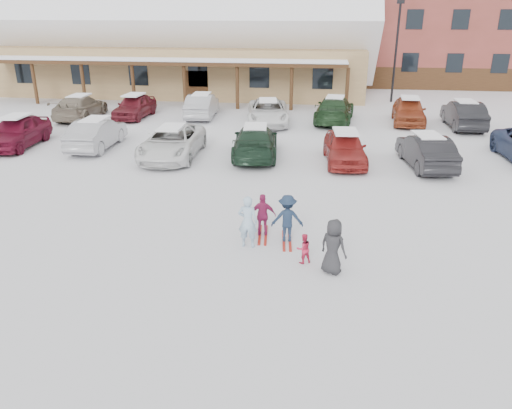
# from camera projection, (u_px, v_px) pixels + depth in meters

# --- Properties ---
(ground) EXTENTS (160.00, 160.00, 0.00)m
(ground) POSITION_uv_depth(u_px,v_px,m) (241.00, 250.00, 14.03)
(ground) COLOR white
(ground) RESTS_ON ground
(day_lodge) EXTENTS (29.12, 12.50, 10.38)m
(day_lodge) POSITION_uv_depth(u_px,v_px,m) (185.00, 40.00, 39.46)
(day_lodge) COLOR tan
(day_lodge) RESTS_ON ground
(lamp_post) EXTENTS (0.50, 0.25, 6.85)m
(lamp_post) POSITION_uv_depth(u_px,v_px,m) (396.00, 47.00, 34.69)
(lamp_post) COLOR black
(lamp_post) RESTS_ON ground
(conifer_2) EXTENTS (5.28, 5.28, 12.24)m
(conifer_2) POSITION_uv_depth(u_px,v_px,m) (29.00, 3.00, 53.93)
(conifer_2) COLOR black
(conifer_2) RESTS_ON ground
(conifer_3) EXTENTS (3.96, 3.96, 9.18)m
(conifer_3) POSITION_uv_depth(u_px,v_px,m) (365.00, 21.00, 51.97)
(conifer_3) COLOR black
(conifer_3) RESTS_ON ground
(adult_skier) EXTENTS (0.58, 0.41, 1.53)m
(adult_skier) POSITION_uv_depth(u_px,v_px,m) (248.00, 222.00, 13.96)
(adult_skier) COLOR #9FC0D9
(adult_skier) RESTS_ON ground
(toddler_red) EXTENTS (0.51, 0.47, 0.84)m
(toddler_red) POSITION_uv_depth(u_px,v_px,m) (304.00, 248.00, 13.18)
(toddler_red) COLOR #CE264A
(toddler_red) RESTS_ON ground
(child_navy) EXTENTS (0.97, 0.62, 1.43)m
(child_navy) POSITION_uv_depth(u_px,v_px,m) (287.00, 219.00, 14.30)
(child_navy) COLOR #192840
(child_navy) RESTS_ON ground
(skis_child_navy) EXTENTS (0.34, 1.41, 0.03)m
(skis_child_navy) POSITION_uv_depth(u_px,v_px,m) (287.00, 240.00, 14.56)
(skis_child_navy) COLOR #A82318
(skis_child_navy) RESTS_ON ground
(child_magenta) EXTENTS (0.79, 0.38, 1.31)m
(child_magenta) POSITION_uv_depth(u_px,v_px,m) (263.00, 215.00, 14.68)
(child_magenta) COLOR #9F2357
(child_magenta) RESTS_ON ground
(skis_child_magenta) EXTENTS (0.32, 1.41, 0.03)m
(skis_child_magenta) POSITION_uv_depth(u_px,v_px,m) (263.00, 235.00, 14.92)
(skis_child_magenta) COLOR #A82318
(skis_child_magenta) RESTS_ON ground
(bystander_dark) EXTENTS (0.85, 0.77, 1.47)m
(bystander_dark) POSITION_uv_depth(u_px,v_px,m) (333.00, 247.00, 12.57)
(bystander_dark) COLOR #29292C
(bystander_dark) RESTS_ON ground
(parked_car_0) EXTENTS (2.06, 4.52, 1.51)m
(parked_car_0) POSITION_uv_depth(u_px,v_px,m) (17.00, 132.00, 24.20)
(parked_car_0) COLOR maroon
(parked_car_0) RESTS_ON ground
(parked_car_1) EXTENTS (1.65, 4.38, 1.43)m
(parked_car_1) POSITION_uv_depth(u_px,v_px,m) (96.00, 134.00, 23.95)
(parked_car_1) COLOR #9E9FA3
(parked_car_1) RESTS_ON ground
(parked_car_2) EXTENTS (2.49, 5.10, 1.40)m
(parked_car_2) POSITION_uv_depth(u_px,v_px,m) (172.00, 142.00, 22.48)
(parked_car_2) COLOR white
(parked_car_2) RESTS_ON ground
(parked_car_3) EXTENTS (2.41, 5.01, 1.41)m
(parked_car_3) POSITION_uv_depth(u_px,v_px,m) (255.00, 142.00, 22.57)
(parked_car_3) COLOR #1A3122
(parked_car_3) RESTS_ON ground
(parked_car_4) EXTENTS (2.00, 4.27, 1.41)m
(parked_car_4) POSITION_uv_depth(u_px,v_px,m) (345.00, 147.00, 21.64)
(parked_car_4) COLOR maroon
(parked_car_4) RESTS_ON ground
(parked_car_5) EXTENTS (2.05, 4.40, 1.40)m
(parked_car_5) POSITION_uv_depth(u_px,v_px,m) (426.00, 151.00, 21.10)
(parked_car_5) COLOR black
(parked_car_5) RESTS_ON ground
(parked_car_7) EXTENTS (2.19, 4.95, 1.41)m
(parked_car_7) POSITION_uv_depth(u_px,v_px,m) (80.00, 107.00, 30.43)
(parked_car_7) COLOR gray
(parked_car_7) RESTS_ON ground
(parked_car_8) EXTENTS (1.80, 4.21, 1.42)m
(parked_car_8) POSITION_uv_depth(u_px,v_px,m) (134.00, 106.00, 30.68)
(parked_car_8) COLOR maroon
(parked_car_8) RESTS_ON ground
(parked_car_9) EXTENTS (1.83, 4.49, 1.45)m
(parked_car_9) POSITION_uv_depth(u_px,v_px,m) (202.00, 106.00, 30.74)
(parked_car_9) COLOR #ABACB1
(parked_car_9) RESTS_ON ground
(parked_car_10) EXTENTS (2.94, 5.27, 1.39)m
(parked_car_10) POSITION_uv_depth(u_px,v_px,m) (268.00, 112.00, 29.04)
(parked_car_10) COLOR white
(parked_car_10) RESTS_ON ground
(parked_car_11) EXTENTS (2.58, 5.32, 1.49)m
(parked_car_11) POSITION_uv_depth(u_px,v_px,m) (334.00, 110.00, 29.44)
(parked_car_11) COLOR #1F3C1F
(parked_car_11) RESTS_ON ground
(parked_car_12) EXTENTS (2.11, 4.56, 1.51)m
(parked_car_12) POSITION_uv_depth(u_px,v_px,m) (409.00, 111.00, 29.13)
(parked_car_12) COLOR #A24525
(parked_car_12) RESTS_ON ground
(parked_car_13) EXTENTS (1.62, 4.58, 1.51)m
(parked_car_13) POSITION_uv_depth(u_px,v_px,m) (464.00, 115.00, 28.06)
(parked_car_13) COLOR black
(parked_car_13) RESTS_ON ground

